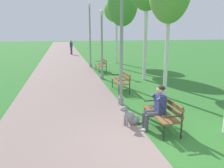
# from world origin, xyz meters

# --- Properties ---
(ground_plane) EXTENTS (120.00, 120.00, 0.00)m
(ground_plane) POSITION_xyz_m (0.00, 0.00, 0.00)
(ground_plane) COLOR #33752D
(paved_path) EXTENTS (4.01, 60.00, 0.04)m
(paved_path) POSITION_xyz_m (-2.19, 24.00, 0.02)
(paved_path) COLOR gray
(paved_path) RESTS_ON ground
(park_bench_near) EXTENTS (0.55, 1.50, 0.85)m
(park_bench_near) POSITION_xyz_m (0.44, 0.81, 0.51)
(park_bench_near) COLOR brown
(park_bench_near) RESTS_ON ground
(park_bench_mid) EXTENTS (0.55, 1.50, 0.85)m
(park_bench_mid) POSITION_xyz_m (0.38, 5.27, 0.51)
(park_bench_mid) COLOR brown
(park_bench_mid) RESTS_ON ground
(park_bench_far) EXTENTS (0.55, 1.50, 0.85)m
(park_bench_far) POSITION_xyz_m (0.32, 10.44, 0.51)
(park_bench_far) COLOR brown
(park_bench_far) RESTS_ON ground
(person_seated_on_near_bench) EXTENTS (0.74, 0.49, 1.25)m
(person_seated_on_near_bench) POSITION_xyz_m (0.24, 0.86, 0.68)
(person_seated_on_near_bench) COLOR #4C4C51
(person_seated_on_near_bench) RESTS_ON ground
(dog_grey) EXTENTS (0.81, 0.41, 0.71)m
(dog_grey) POSITION_xyz_m (-0.39, 1.20, 0.26)
(dog_grey) COLOR gray
(dog_grey) RESTS_ON ground
(lamp_post_near) EXTENTS (0.24, 0.24, 4.17)m
(lamp_post_near) POSITION_xyz_m (-0.19, 3.15, 2.16)
(lamp_post_near) COLOR gray
(lamp_post_near) RESTS_ON ground
(lamp_post_mid) EXTENTS (0.24, 0.24, 3.83)m
(lamp_post_mid) POSITION_xyz_m (-0.05, 8.09, 1.98)
(lamp_post_mid) COLOR gray
(lamp_post_mid) RESTS_ON ground
(lamp_post_far) EXTENTS (0.24, 0.24, 4.68)m
(lamp_post_far) POSITION_xyz_m (-0.19, 12.47, 2.42)
(lamp_post_far) COLOR gray
(lamp_post_far) RESTS_ON ground
(birch_tree_fourth) EXTENTS (2.11, 2.15, 6.01)m
(birch_tree_fourth) POSITION_xyz_m (1.96, 11.36, 4.49)
(birch_tree_fourth) COLOR silver
(birch_tree_fourth) RESTS_ON ground
(birch_tree_fifth) EXTENTS (2.07, 2.17, 5.39)m
(birch_tree_fifth) POSITION_xyz_m (2.30, 14.55, 4.34)
(birch_tree_fifth) COLOR silver
(birch_tree_fifth) RESTS_ON ground
(pedestrian_distant) EXTENTS (0.32, 0.22, 1.65)m
(pedestrian_distant) POSITION_xyz_m (-1.20, 22.26, 0.84)
(pedestrian_distant) COLOR #383842
(pedestrian_distant) RESTS_ON ground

